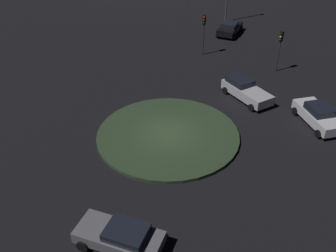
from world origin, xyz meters
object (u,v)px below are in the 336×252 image
Objects in this scene: car_white at (319,115)px; traffic_light_southeast at (280,43)px; traffic_light_east at (204,27)px; car_silver at (245,90)px; car_grey at (121,236)px; car_black at (230,28)px.

car_white is 1.23× the size of traffic_light_southeast.
car_white is 1.15× the size of traffic_light_east.
car_silver is 17.18m from car_grey.
car_silver is 1.10× the size of traffic_light_east.
car_black is (31.14, -2.86, 0.04)m from car_grey.
car_silver reaches higher than car_black.
car_silver is 14.98m from car_black.
car_black is 7.21m from traffic_light_east.
traffic_light_east is at bearing -76.95° from traffic_light_southeast.
car_grey is 23.65m from traffic_light_southeast.
car_black is at bearing -87.03° from car_grey.
car_white reaches higher than car_black.
traffic_light_east reaches higher than car_grey.
traffic_light_east is at bearing 173.82° from car_black.
traffic_light_southeast is (8.61, 2.80, 1.97)m from car_white.
car_white reaches higher than car_silver.
traffic_light_east is (24.62, -0.64, 2.18)m from car_grey.
car_white is at bearing -119.95° from car_grey.
car_silver is at bearing -143.46° from car_white.
traffic_light_southeast reaches higher than car_black.
traffic_light_southeast is at bearing 112.81° from car_silver.
traffic_light_east is 7.65m from traffic_light_southeast.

